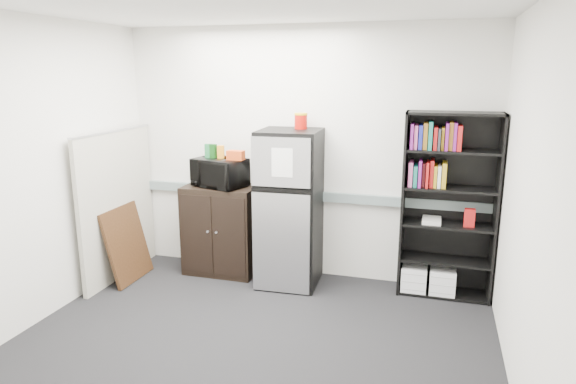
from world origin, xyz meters
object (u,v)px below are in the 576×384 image
object	(u,v)px
bookshelf	(446,202)
cabinet	(222,229)
cubicle_partition	(118,205)
microwave	(220,173)
refrigerator	(289,208)

from	to	relation	value
bookshelf	cabinet	size ratio (longest dim) A/B	1.86
cubicle_partition	cabinet	size ratio (longest dim) A/B	1.63
bookshelf	microwave	size ratio (longest dim) A/B	3.34
refrigerator	microwave	bearing A→B (deg)	172.98
cubicle_partition	bookshelf	bearing A→B (deg)	8.13
bookshelf	refrigerator	xyz separation A→B (m)	(-1.57, -0.15, -0.15)
cubicle_partition	cabinet	distance (m)	1.16
cubicle_partition	refrigerator	world-z (taller)	refrigerator
bookshelf	cubicle_partition	bearing A→B (deg)	-171.87
cubicle_partition	cabinet	bearing A→B (deg)	22.23
microwave	refrigerator	bearing A→B (deg)	11.78
bookshelf	microwave	xyz separation A→B (m)	(-2.38, -0.08, 0.18)
bookshelf	microwave	bearing A→B (deg)	-178.04
cubicle_partition	refrigerator	xyz separation A→B (m)	(1.84, 0.34, 0.01)
bookshelf	cubicle_partition	world-z (taller)	bookshelf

